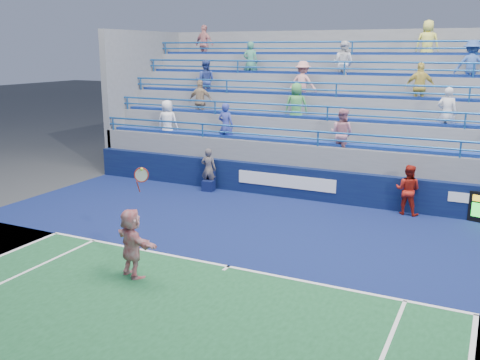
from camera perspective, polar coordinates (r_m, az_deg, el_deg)
The scene contains 7 objects.
ground at distance 12.92m, azimuth -1.27°, elevation -9.29°, with size 120.00×120.00×0.00m, color #333538.
sponsor_wall at distance 18.47m, azimuth 7.97°, elevation -0.50°, with size 18.00×0.32×1.10m.
bleacher_stand at distance 21.82m, azimuth 11.13°, elevation 4.25°, with size 18.00×5.62×6.13m.
judge_chair at distance 19.60m, azimuth -3.35°, elevation -0.52°, with size 0.45×0.45×0.71m.
tennis_player at distance 12.37m, azimuth -11.46°, elevation -6.59°, with size 1.57×1.03×2.60m.
line_judge at distance 19.64m, azimuth -3.37°, elevation 1.16°, with size 0.57×0.37×1.56m, color #161D3C.
ball_girl at distance 17.45m, azimuth 17.46°, elevation -1.01°, with size 0.78×0.60×1.60m, color #A41D12.
Camera 1 is at (5.44, -10.56, 5.06)m, focal length 40.00 mm.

